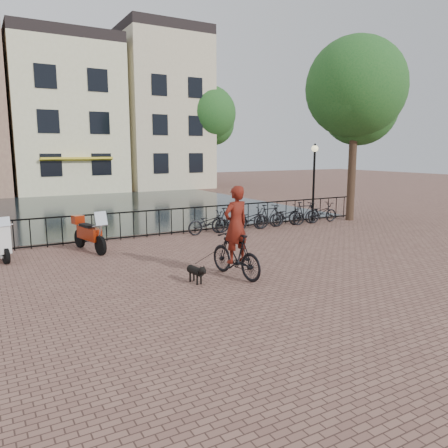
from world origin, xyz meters
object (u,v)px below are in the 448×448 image
dog (195,273)px  lamp_post (314,170)px  motorcycle (89,230)px  cyclist (236,237)px

dog → lamp_post: bearing=26.7°
lamp_post → motorcycle: 10.25m
lamp_post → dog: (-8.60, -5.65, -2.13)m
lamp_post → dog: bearing=-146.7°
cyclist → dog: (-1.13, 0.03, -0.80)m
cyclist → dog: bearing=-9.6°
cyclist → motorcycle: bearing=-69.9°
cyclist → motorcycle: (-2.61, 4.82, -0.34)m
motorcycle → dog: bearing=-85.8°
lamp_post → motorcycle: (-10.08, -0.86, -1.67)m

